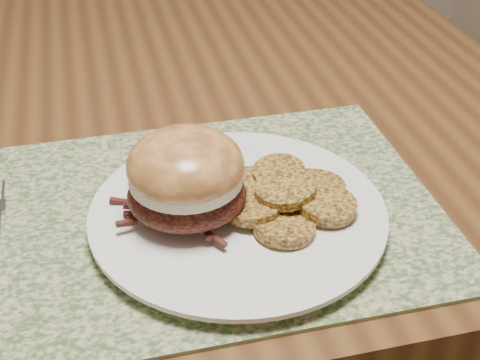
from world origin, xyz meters
name	(u,v)px	position (x,y,z in m)	size (l,w,h in m)	color
placemat	(204,213)	(0.28, -0.26, 0.75)	(0.45, 0.33, 0.00)	#416132
dinner_plate	(238,216)	(0.31, -0.28, 0.76)	(0.26, 0.26, 0.02)	white
pork_sandwich	(186,177)	(0.26, -0.27, 0.81)	(0.13, 0.12, 0.08)	black
roasted_potatoes	(284,196)	(0.35, -0.28, 0.78)	(0.15, 0.15, 0.03)	#A57A30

